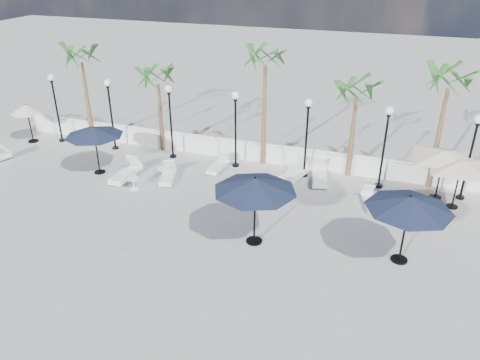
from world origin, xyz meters
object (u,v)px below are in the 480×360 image
(lounger_6, at_px, (296,172))
(parasol_cream_sq_a, at_px, (463,161))
(lounger_5, at_px, (218,165))
(lounger_2, at_px, (168,175))
(lounger_4, at_px, (320,175))
(parasol_navy_right, at_px, (410,203))
(parasol_navy_left, at_px, (94,132))
(parasol_navy_mid, at_px, (255,185))
(lounger_7, at_px, (371,201))
(parasol_cream_small, at_px, (27,109))
(lounger_3, at_px, (126,173))
(parasol_cream_sq_b, at_px, (445,151))

(lounger_6, distance_m, parasol_cream_sq_a, 7.24)
(lounger_5, height_order, parasol_cream_sq_a, parasol_cream_sq_a)
(lounger_2, xyz_separation_m, parasol_cream_sq_a, (12.65, 1.58, 1.92))
(lounger_2, relative_size, lounger_4, 0.87)
(parasol_navy_right, bearing_deg, lounger_4, 125.49)
(parasol_navy_left, bearing_deg, parasol_navy_right, -10.93)
(lounger_2, bearing_deg, parasol_navy_mid, -51.64)
(lounger_6, bearing_deg, parasol_navy_right, -30.25)
(lounger_7, xyz_separation_m, parasol_navy_left, (-12.86, -1.01, 1.93))
(lounger_6, xyz_separation_m, parasol_navy_left, (-9.23, -2.61, 1.87))
(lounger_5, height_order, parasol_navy_left, parasol_navy_left)
(lounger_6, xyz_separation_m, parasol_cream_small, (-15.16, -0.34, 1.64))
(lounger_2, bearing_deg, lounger_4, 0.46)
(lounger_7, height_order, parasol_navy_mid, parasol_navy_mid)
(lounger_2, height_order, parasol_cream_sq_a, parasol_cream_sq_a)
(parasol_navy_right, bearing_deg, lounger_2, 163.78)
(lounger_2, xyz_separation_m, lounger_5, (1.86, 1.84, -0.01))
(lounger_2, height_order, lounger_3, lounger_3)
(lounger_6, bearing_deg, parasol_navy_mid, -75.56)
(parasol_cream_sq_a, bearing_deg, parasol_cream_small, 179.14)
(parasol_navy_mid, height_order, parasol_cream_sq_b, parasol_navy_mid)
(lounger_6, height_order, parasol_cream_sq_b, parasol_cream_sq_b)
(parasol_cream_small, bearing_deg, parasol_cream_sq_a, -0.86)
(parasol_cream_sq_b, bearing_deg, lounger_3, -168.99)
(lounger_2, xyz_separation_m, parasol_navy_mid, (5.43, -3.65, 2.18))
(lounger_4, distance_m, parasol_navy_left, 10.85)
(parasol_navy_mid, relative_size, parasol_navy_right, 1.04)
(lounger_3, distance_m, parasol_navy_left, 2.44)
(parasol_navy_mid, relative_size, parasol_cream_sq_a, 0.65)
(lounger_4, relative_size, parasol_navy_mid, 0.72)
(lounger_7, xyz_separation_m, parasol_navy_mid, (-3.89, -4.29, 2.21))
(lounger_7, bearing_deg, lounger_5, 154.02)
(lounger_5, bearing_deg, parasol_navy_mid, -53.60)
(parasol_cream_small, bearing_deg, parasol_navy_right, -13.98)
(parasol_cream_sq_a, bearing_deg, parasol_navy_right, -113.20)
(lounger_7, distance_m, parasol_cream_sq_b, 3.71)
(lounger_3, relative_size, parasol_navy_right, 0.72)
(lounger_3, relative_size, parasol_cream_sq_a, 0.45)
(lounger_3, height_order, parasol_navy_right, parasol_navy_right)
(parasol_navy_left, height_order, parasol_cream_sq_b, parasol_navy_left)
(lounger_2, height_order, lounger_6, lounger_6)
(lounger_7, distance_m, parasol_navy_right, 4.50)
(parasol_cream_sq_a, bearing_deg, lounger_3, -171.95)
(parasol_navy_mid, xyz_separation_m, parasol_cream_small, (-14.90, 5.56, -0.50))
(lounger_2, height_order, lounger_4, lounger_4)
(parasol_navy_right, xyz_separation_m, parasol_cream_small, (-20.11, 5.01, -0.41))
(lounger_7, relative_size, parasol_cream_sq_a, 0.37)
(parasol_cream_small, bearing_deg, lounger_5, -0.38)
(parasol_cream_sq_b, bearing_deg, parasol_cream_sq_a, -45.02)
(parasol_navy_right, bearing_deg, parasol_cream_sq_b, 75.72)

